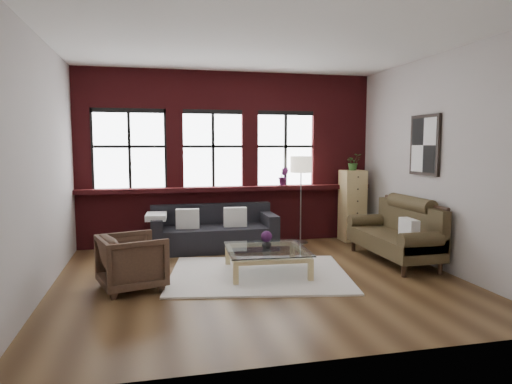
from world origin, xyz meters
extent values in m
plane|color=#4A311B|center=(0.00, 0.00, 0.00)|extent=(5.50, 5.50, 0.00)
plane|color=white|center=(0.00, 0.00, 3.20)|extent=(5.50, 5.50, 0.00)
plane|color=#B5AEA9|center=(0.00, 2.50, 1.60)|extent=(5.50, 0.00, 5.50)
plane|color=#B5AEA9|center=(0.00, -2.50, 1.60)|extent=(5.50, 0.00, 5.50)
plane|color=#B5AEA9|center=(-2.75, 0.00, 1.60)|extent=(0.00, 5.00, 5.00)
plane|color=#B5AEA9|center=(2.75, 0.00, 1.60)|extent=(0.00, 5.00, 5.00)
cube|color=#5B1518|center=(0.00, 2.35, 1.04)|extent=(5.50, 0.30, 0.08)
cube|color=silver|center=(0.04, 0.16, 0.01)|extent=(2.81, 2.37, 0.03)
cube|color=silver|center=(-0.84, 1.80, 0.59)|extent=(0.41, 0.18, 0.34)
cube|color=silver|center=(0.00, 1.80, 0.59)|extent=(0.41, 0.17, 0.34)
cube|color=silver|center=(2.22, -0.15, 0.61)|extent=(0.16, 0.39, 0.34)
imported|color=#402C20|center=(-1.70, -0.09, 0.36)|extent=(0.98, 0.96, 0.71)
imported|color=#B2B2B2|center=(0.17, 0.21, 0.44)|extent=(0.18, 0.18, 0.14)
sphere|color=#401744|center=(0.17, 0.21, 0.54)|extent=(0.16, 0.16, 0.16)
cube|color=tan|center=(2.35, 2.07, 0.68)|extent=(0.42, 0.42, 1.37)
imported|color=#2D5923|center=(2.35, 2.07, 1.53)|extent=(0.29, 0.25, 0.32)
imported|color=#401744|center=(1.03, 2.32, 1.26)|extent=(0.23, 0.21, 0.35)
camera|label=1|loc=(-1.42, -6.03, 1.85)|focal=32.00mm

